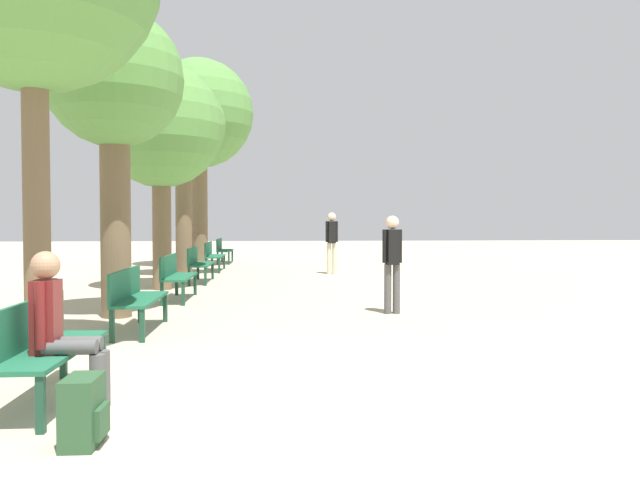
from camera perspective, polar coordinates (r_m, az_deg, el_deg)
ground_plane at (r=5.05m, az=-1.33°, el=-16.40°), size 80.00×80.00×0.00m
bench_row_0 at (r=5.94m, az=-24.04°, el=-8.53°), size 0.47×1.70×0.88m
bench_row_1 at (r=9.17m, az=-16.62°, el=-4.79°), size 0.47×1.70×0.88m
bench_row_2 at (r=12.49m, az=-13.13°, el=-2.99°), size 0.47×1.70×0.88m
bench_row_3 at (r=15.84m, az=-11.11°, el=-1.94°), size 0.47×1.70×0.88m
bench_row_4 at (r=19.21m, az=-9.81°, el=-1.26°), size 0.47×1.70×0.88m
bench_row_5 at (r=22.59m, az=-8.89°, el=-0.78°), size 0.47×1.70×0.88m
tree_row_1 at (r=10.78m, az=-18.31°, el=13.17°), size 2.22×2.22×4.95m
tree_row_2 at (r=14.57m, az=-14.33°, el=9.91°), size 2.77×2.77×5.06m
tree_row_3 at (r=17.74m, az=-12.42°, el=9.86°), size 2.33×2.33×5.34m
tree_row_4 at (r=21.26m, az=-11.00°, el=11.12°), size 3.57×3.57×6.84m
person_seated at (r=5.63m, az=-22.59°, el=-7.21°), size 0.61×0.35×1.32m
backpack at (r=4.81m, az=-20.82°, el=-14.46°), size 0.27×0.37×0.49m
pedestrian_near at (r=10.48m, az=6.62°, el=-1.62°), size 0.33×0.25×1.64m
pedestrian_mid at (r=17.90m, az=1.08°, el=0.10°), size 0.36×0.25×1.77m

